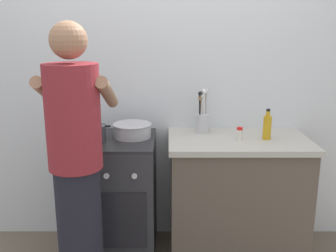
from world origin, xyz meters
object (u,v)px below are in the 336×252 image
object	(u,v)px
spice_bottle	(239,134)
oil_bottle	(267,127)
mixing_bowl	(132,130)
utensil_crock	(202,119)
person	(76,174)
stove_range	(114,197)
pot	(90,133)

from	to	relation	value
spice_bottle	oil_bottle	distance (m)	0.20
mixing_bowl	utensil_crock	xyz separation A→B (m)	(0.52, 0.13, 0.05)
utensil_crock	spice_bottle	xyz separation A→B (m)	(0.24, -0.19, -0.06)
mixing_bowl	oil_bottle	distance (m)	0.95
spice_bottle	person	xyz separation A→B (m)	(-1.02, -0.56, -0.08)
oil_bottle	person	xyz separation A→B (m)	(-1.21, -0.57, -0.13)
utensil_crock	person	xyz separation A→B (m)	(-0.78, -0.74, -0.15)
stove_range	pot	bearing A→B (deg)	-162.26
pot	spice_bottle	distance (m)	1.04
pot	spice_bottle	xyz separation A→B (m)	(1.04, 0.02, -0.01)
stove_range	person	world-z (taller)	person
stove_range	pot	world-z (taller)	pot
utensil_crock	spice_bottle	size ratio (longest dim) A/B	3.71
oil_bottle	utensil_crock	bearing A→B (deg)	157.75
stove_range	person	size ratio (longest dim) A/B	0.53
mixing_bowl	oil_bottle	world-z (taller)	oil_bottle
stove_range	person	xyz separation A→B (m)	(-0.12, -0.58, 0.41)
stove_range	utensil_crock	distance (m)	0.88
mixing_bowl	person	size ratio (longest dim) A/B	0.16
spice_bottle	utensil_crock	bearing A→B (deg)	141.88
pot	utensil_crock	world-z (taller)	utensil_crock
stove_range	mixing_bowl	xyz separation A→B (m)	(0.14, 0.04, 0.51)
mixing_bowl	oil_bottle	size ratio (longest dim) A/B	1.28
stove_range	oil_bottle	distance (m)	1.22
utensil_crock	pot	bearing A→B (deg)	-165.01
utensil_crock	spice_bottle	bearing A→B (deg)	-38.12
stove_range	mixing_bowl	size ratio (longest dim) A/B	3.22
stove_range	spice_bottle	xyz separation A→B (m)	(0.90, -0.02, 0.49)
pot	utensil_crock	size ratio (longest dim) A/B	0.83
pot	person	distance (m)	0.54
pot	spice_bottle	world-z (taller)	pot
spice_bottle	stove_range	bearing A→B (deg)	178.64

